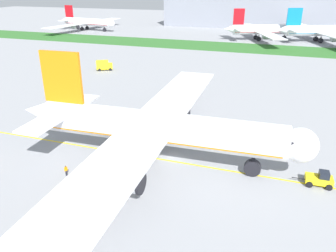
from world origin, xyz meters
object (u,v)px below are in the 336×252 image
object	(u,v)px
pushback_tug	(320,179)
ground_crew_wingwalker_port	(66,170)
parked_airliner_far_left	(87,22)
airliner_foreground	(154,128)
parked_airliner_far_centre	(262,30)
service_truck_baggage_loader	(104,65)
parked_airliner_far_right	(324,31)

from	to	relation	value
pushback_tug	ground_crew_wingwalker_port	world-z (taller)	pushback_tug
parked_airliner_far_left	ground_crew_wingwalker_port	bearing A→B (deg)	-59.53
airliner_foreground	parked_airliner_far_left	distance (m)	167.55
parked_airliner_far_left	parked_airliner_far_centre	size ratio (longest dim) A/B	1.12
pushback_tug	service_truck_baggage_loader	bearing A→B (deg)	141.00
ground_crew_wingwalker_port	parked_airliner_far_right	bearing A→B (deg)	72.65
airliner_foreground	service_truck_baggage_loader	distance (m)	63.85
parked_airliner_far_right	parked_airliner_far_left	bearing A→B (deg)	179.56
ground_crew_wingwalker_port	parked_airliner_far_centre	world-z (taller)	parked_airliner_far_centre
pushback_tug	service_truck_baggage_loader	world-z (taller)	service_truck_baggage_loader
ground_crew_wingwalker_port	parked_airliner_far_right	distance (m)	151.50
ground_crew_wingwalker_port	parked_airliner_far_left	distance (m)	168.91
service_truck_baggage_loader	parked_airliner_far_centre	xyz separation A→B (m)	(43.20, 80.46, 3.40)
service_truck_baggage_loader	parked_airliner_far_centre	bearing A→B (deg)	61.77
ground_crew_wingwalker_port	parked_airliner_far_left	world-z (taller)	parked_airliner_far_left
service_truck_baggage_loader	parked_airliner_far_right	size ratio (longest dim) A/B	0.08
airliner_foreground	ground_crew_wingwalker_port	size ratio (longest dim) A/B	45.08
service_truck_baggage_loader	parked_airliner_far_centre	distance (m)	91.39
airliner_foreground	parked_airliner_far_centre	distance (m)	131.98
pushback_tug	parked_airliner_far_centre	xyz separation A→B (m)	(-19.12, 130.92, 4.11)
service_truck_baggage_loader	parked_airliner_far_centre	world-z (taller)	parked_airliner_far_centre
ground_crew_wingwalker_port	parked_airliner_far_left	xyz separation A→B (m)	(-85.63, 145.55, 3.72)
pushback_tug	parked_airliner_far_centre	distance (m)	132.37
airliner_foreground	service_truck_baggage_loader	size ratio (longest dim) A/B	13.60
airliner_foreground	parked_airliner_far_left	bearing A→B (deg)	125.16
airliner_foreground	parked_airliner_far_right	world-z (taller)	airliner_foreground
airliner_foreground	parked_airliner_far_centre	bearing A→B (deg)	87.60
pushback_tug	parked_airliner_far_right	bearing A→B (deg)	85.91
airliner_foreground	ground_crew_wingwalker_port	xyz separation A→B (m)	(-10.86, -8.58, -4.69)
pushback_tug	parked_airliner_far_right	xyz separation A→B (m)	(9.65, 135.02, 4.34)
service_truck_baggage_loader	parked_airliner_far_right	world-z (taller)	parked_airliner_far_right
service_truck_baggage_loader	parked_airliner_far_left	world-z (taller)	parked_airliner_far_left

